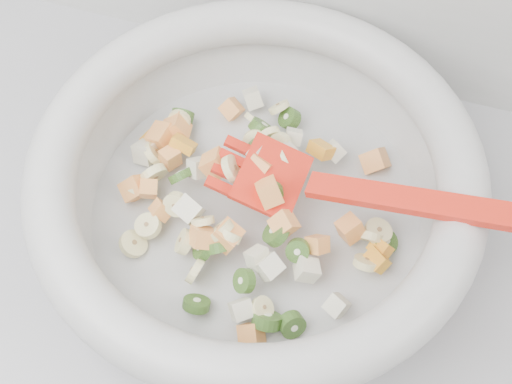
% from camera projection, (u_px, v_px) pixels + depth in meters
% --- Properties ---
extents(mixing_bowl, '(0.49, 0.43, 0.14)m').
position_uv_depth(mixing_bowl, '(256.00, 184.00, 0.61)').
color(mixing_bowl, '#BCBCBA').
rests_on(mixing_bowl, counter).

